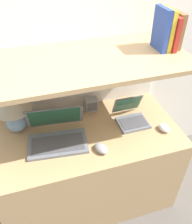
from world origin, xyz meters
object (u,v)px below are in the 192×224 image
(computer_mouse, at_px, (101,148))
(book_red, at_px, (170,32))
(laptop_small, at_px, (131,117))
(book_brown, at_px, (176,30))
(table_lamp, at_px, (13,107))
(laptop_large, at_px, (57,135))
(second_mouse, at_px, (164,128))
(book_blue, at_px, (161,29))
(router_box, at_px, (91,105))
(book_yellow, at_px, (166,29))

(computer_mouse, distance_m, book_red, 0.84)
(laptop_small, relative_size, book_brown, 1.11)
(book_brown, bearing_deg, table_lamp, 174.19)
(computer_mouse, bearing_deg, laptop_large, 144.42)
(second_mouse, bearing_deg, computer_mouse, -173.75)
(book_red, distance_m, book_blue, 0.07)
(table_lamp, xyz_separation_m, laptop_large, (0.25, -0.18, -0.15))
(laptop_large, height_order, book_brown, book_brown)
(book_brown, bearing_deg, router_box, 161.14)
(laptop_large, relative_size, router_box, 3.93)
(computer_mouse, bearing_deg, book_blue, 29.60)
(laptop_small, xyz_separation_m, second_mouse, (0.18, -0.17, -0.02))
(table_lamp, distance_m, second_mouse, 1.05)
(computer_mouse, height_order, book_blue, book_blue)
(computer_mouse, xyz_separation_m, router_box, (0.06, 0.43, 0.03))
(router_box, bearing_deg, table_lamp, -173.49)
(second_mouse, xyz_separation_m, book_blue, (-0.03, 0.20, 0.63))
(second_mouse, bearing_deg, book_red, 80.04)
(laptop_large, bearing_deg, table_lamp, 143.38)
(book_blue, bearing_deg, computer_mouse, -150.40)
(table_lamp, height_order, book_red, book_red)
(table_lamp, distance_m, book_red, 1.12)
(table_lamp, distance_m, book_brown, 1.15)
(book_blue, bearing_deg, laptop_small, -165.57)
(computer_mouse, bearing_deg, book_red, 26.24)
(table_lamp, xyz_separation_m, computer_mouse, (0.50, -0.37, -0.18))
(laptop_small, distance_m, computer_mouse, 0.37)
(computer_mouse, relative_size, book_brown, 0.58)
(router_box, height_order, book_blue, book_blue)
(book_brown, xyz_separation_m, book_blue, (-0.11, 0.00, 0.02))
(table_lamp, relative_size, book_blue, 1.23)
(laptop_large, height_order, second_mouse, laptop_large)
(computer_mouse, relative_size, book_red, 0.60)
(table_lamp, relative_size, book_brown, 1.43)
(second_mouse, xyz_separation_m, book_brown, (0.07, 0.20, 0.62))
(book_red, xyz_separation_m, book_blue, (-0.07, 0.00, 0.02))
(table_lamp, distance_m, book_blue, 1.06)
(laptop_small, relative_size, book_red, 1.16)
(book_brown, bearing_deg, book_yellow, 180.00)
(laptop_large, height_order, book_red, book_red)
(table_lamp, xyz_separation_m, book_brown, (1.06, -0.11, 0.44))
(laptop_small, bearing_deg, book_yellow, 11.76)
(table_lamp, height_order, laptop_large, table_lamp)
(laptop_small, relative_size, book_blue, 0.96)
(table_lamp, relative_size, book_yellow, 1.26)
(laptop_large, height_order, router_box, laptop_large)
(table_lamp, relative_size, computer_mouse, 2.48)
(router_box, xyz_separation_m, book_blue, (0.40, -0.17, 0.60))
(laptop_large, relative_size, second_mouse, 3.85)
(second_mouse, xyz_separation_m, book_yellow, (0.00, 0.20, 0.63))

